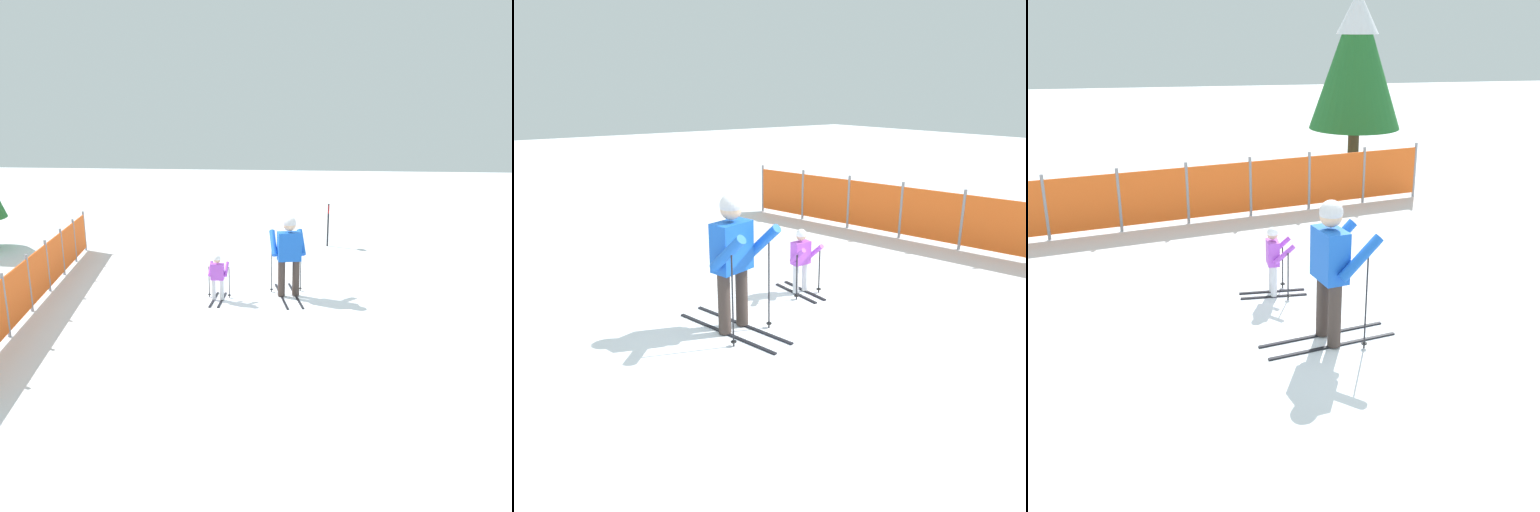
{
  "view_description": "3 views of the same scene",
  "coord_description": "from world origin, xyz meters",
  "views": [
    {
      "loc": [
        -10.42,
        -0.68,
        3.57
      ],
      "look_at": [
        -0.29,
        0.49,
        0.88
      ],
      "focal_mm": 35.0,
      "sensor_mm": 36.0,
      "label": 1
    },
    {
      "loc": [
        4.59,
        -3.25,
        2.86
      ],
      "look_at": [
        -0.37,
        0.44,
        0.82
      ],
      "focal_mm": 35.0,
      "sensor_mm": 36.0,
      "label": 2
    },
    {
      "loc": [
        -1.94,
        -6.83,
        3.63
      ],
      "look_at": [
        -0.73,
        0.2,
        0.96
      ],
      "focal_mm": 45.0,
      "sensor_mm": 36.0,
      "label": 3
    }
  ],
  "objects": [
    {
      "name": "skier_child",
      "position": [
        -0.68,
        1.25,
        0.57
      ],
      "size": [
        0.92,
        0.5,
        0.99
      ],
      "rotation": [
        0.0,
        0.0,
        0.0
      ],
      "color": "black",
      "rests_on": "ground_plane"
    },
    {
      "name": "safety_fence",
      "position": [
        -1.14,
        4.92,
        0.58
      ],
      "size": [
        8.5,
        2.02,
        1.16
      ],
      "rotation": [
        0.0,
        0.0,
        0.23
      ],
      "color": "gray",
      "rests_on": "ground_plane"
    },
    {
      "name": "skier_adult",
      "position": [
        -0.24,
        -0.2,
        1.04
      ],
      "size": [
        1.68,
        0.83,
        1.74
      ],
      "rotation": [
        0.0,
        0.0,
        0.23
      ],
      "color": "black",
      "rests_on": "ground_plane"
    },
    {
      "name": "ground_plane",
      "position": [
        0.0,
        0.0,
        0.0
      ],
      "size": [
        60.0,
        60.0,
        0.0
      ],
      "primitive_type": "plane",
      "color": "white"
    }
  ]
}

